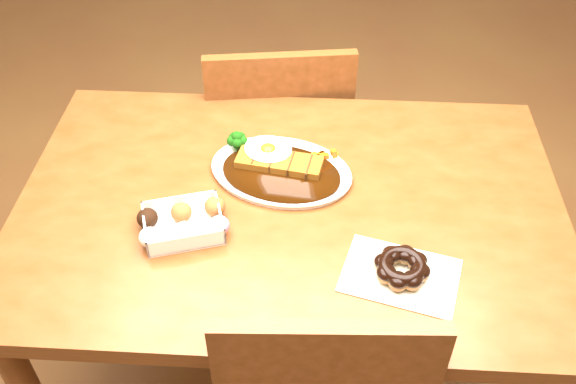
# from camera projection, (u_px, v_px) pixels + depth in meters

# --- Properties ---
(ground) EXTENTS (6.00, 6.00, 0.00)m
(ground) POSITION_uv_depth(u_px,v_px,m) (290.00, 382.00, 1.92)
(ground) COLOR brown
(ground) RESTS_ON ground
(table) EXTENTS (1.20, 0.80, 0.75)m
(table) POSITION_uv_depth(u_px,v_px,m) (290.00, 232.00, 1.47)
(table) COLOR #542D10
(table) RESTS_ON ground
(chair_far) EXTENTS (0.47, 0.47, 0.87)m
(chair_far) POSITION_uv_depth(u_px,v_px,m) (278.00, 145.00, 1.99)
(chair_far) COLOR #542D10
(chair_far) RESTS_ON ground
(katsu_curry_plate) EXTENTS (0.37, 0.30, 0.06)m
(katsu_curry_plate) POSITION_uv_depth(u_px,v_px,m) (279.00, 167.00, 1.47)
(katsu_curry_plate) COLOR white
(katsu_curry_plate) RESTS_ON table
(donut_box) EXTENTS (0.20, 0.17, 0.05)m
(donut_box) POSITION_uv_depth(u_px,v_px,m) (183.00, 222.00, 1.33)
(donut_box) COLOR white
(donut_box) RESTS_ON table
(pon_de_ring) EXTENTS (0.25, 0.21, 0.04)m
(pon_de_ring) POSITION_uv_depth(u_px,v_px,m) (402.00, 268.00, 1.24)
(pon_de_ring) COLOR silver
(pon_de_ring) RESTS_ON table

